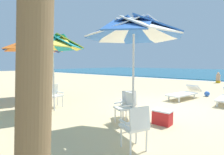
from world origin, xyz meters
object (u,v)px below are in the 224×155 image
plastic_chair_1 (136,125)px  beach_umbrella_1 (53,43)px  plastic_chair_0 (126,106)px  beach_ball (207,94)px  beachgoer_seated (218,79)px  plastic_chair_4 (43,90)px  sun_lounger_1 (184,93)px  plastic_chair_2 (128,102)px  cooler_box (162,117)px  beach_umbrella_0 (134,30)px  plastic_chair_3 (55,94)px  beach_umbrella_2 (34,46)px

plastic_chair_1 → beach_umbrella_1: size_ratio=0.32×
plastic_chair_0 → beach_ball: plastic_chair_0 is taller
plastic_chair_0 → beachgoer_seated: beachgoer_seated is taller
plastic_chair_4 → sun_lounger_1: plastic_chair_4 is taller
sun_lounger_1 → beach_ball: size_ratio=8.69×
plastic_chair_2 → beach_umbrella_1: beach_umbrella_1 is taller
plastic_chair_4 → beachgoer_seated: (4.71, 13.36, -0.20)m
beach_umbrella_1 → cooler_box: 4.23m
plastic_chair_0 → sun_lounger_1: (0.16, 4.46, -0.22)m
beach_umbrella_0 → plastic_chair_3: 4.07m
beach_ball → beachgoer_seated: beachgoer_seated is taller
beachgoer_seated → beach_umbrella_1: bearing=-101.4°
plastic_chair_1 → beach_umbrella_2: 6.58m
plastic_chair_2 → beachgoer_seated: 13.03m
beach_umbrella_0 → beachgoer_seated: beach_umbrella_0 is taller
beach_umbrella_0 → beach_umbrella_2: (-5.59, 0.33, -0.02)m
beach_umbrella_1 → beach_ball: (3.48, 6.43, -2.22)m
beach_umbrella_0 → plastic_chair_1: 2.20m
plastic_chair_0 → plastic_chair_2: size_ratio=1.00×
plastic_chair_1 → cooler_box: 1.74m
plastic_chair_4 → sun_lounger_1: 6.45m
beach_umbrella_2 → beach_ball: (5.98, 5.86, -2.30)m
plastic_chair_2 → beach_umbrella_1: 3.23m
plastic_chair_1 → beach_umbrella_1: 4.16m
plastic_chair_1 → beach_umbrella_0: bearing=125.9°
sun_lounger_1 → beach_ball: (0.66, 1.42, -0.15)m
plastic_chair_2 → plastic_chair_4: same height
plastic_chair_4 → beach_ball: size_ratio=3.37×
plastic_chair_1 → beach_ball: size_ratio=3.37×
beach_umbrella_2 → beach_umbrella_0: bearing=-3.4°
beach_umbrella_0 → beach_umbrella_2: 5.60m
plastic_chair_3 → beachgoer_seated: 14.05m
plastic_chair_1 → cooler_box: (-0.22, 1.70, -0.30)m
plastic_chair_0 → beach_umbrella_1: size_ratio=0.32×
beach_umbrella_1 → plastic_chair_4: beach_umbrella_1 is taller
beach_umbrella_1 → plastic_chair_4: bearing=162.0°
plastic_chair_1 → beach_umbrella_1: (-3.68, 0.57, 1.85)m
plastic_chair_3 → beach_umbrella_2: 2.81m
plastic_chair_2 → beach_umbrella_1: bearing=-158.8°
beach_umbrella_0 → beach_umbrella_1: size_ratio=1.03×
plastic_chair_2 → sun_lounger_1: (0.36, 4.06, -0.22)m
plastic_chair_3 → beachgoer_seated: (3.30, 13.66, -0.20)m
plastic_chair_2 → beach_umbrella_2: size_ratio=0.31×
beachgoer_seated → plastic_chair_1: bearing=-86.6°
plastic_chair_0 → plastic_chair_1: (1.02, -1.12, 0.00)m
plastic_chair_2 → beach_umbrella_2: 5.34m
beach_umbrella_2 → beach_ball: size_ratio=10.84×
plastic_chair_0 → sun_lounger_1: 4.47m
beach_umbrella_0 → beach_umbrella_1: beach_umbrella_0 is taller
beach_umbrella_1 → beachgoer_seated: bearing=78.6°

